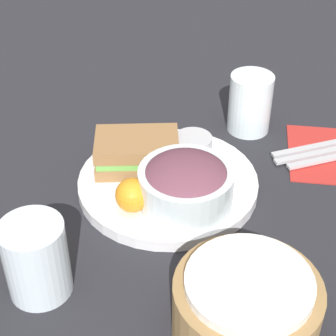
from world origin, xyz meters
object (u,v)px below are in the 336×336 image
object	(u,v)px
sandwich	(137,152)
spoon	(332,158)
plate	(168,183)
drink_glass	(36,259)
dressing_cup	(193,148)
knife	(326,152)
fork	(321,146)
water_glass	(250,103)
bread_basket	(246,306)
salad_bowl	(186,182)

from	to	relation	value
sandwich	spoon	xyz separation A→B (m)	(-0.31, -0.08, -0.04)
plate	drink_glass	bearing A→B (deg)	58.91
plate	spoon	xyz separation A→B (m)	(-0.26, -0.10, -0.00)
dressing_cup	knife	bearing A→B (deg)	-163.70
plate	fork	size ratio (longest dim) A/B	1.52
spoon	water_glass	bearing A→B (deg)	124.31
knife	fork	bearing A→B (deg)	90.00
sandwich	bread_basket	distance (m)	0.32
bread_basket	sandwich	bearing A→B (deg)	-57.76
drink_glass	knife	size ratio (longest dim) A/B	0.55
salad_bowl	plate	bearing A→B (deg)	-56.62
bread_basket	salad_bowl	bearing A→B (deg)	-65.78
knife	spoon	xyz separation A→B (m)	(-0.01, 0.02, 0.00)
sandwich	dressing_cup	bearing A→B (deg)	-160.02
sandwich	knife	world-z (taller)	sandwich
fork	bread_basket	bearing A→B (deg)	-133.13
plate	sandwich	world-z (taller)	sandwich
drink_glass	water_glass	world-z (taller)	same
fork	salad_bowl	bearing A→B (deg)	-164.35
salad_bowl	water_glass	size ratio (longest dim) A/B	1.31
drink_glass	dressing_cup	bearing A→B (deg)	-120.68
drink_glass	fork	bearing A→B (deg)	-136.38
drink_glass	sandwich	bearing A→B (deg)	-107.99
sandwich	knife	size ratio (longest dim) A/B	0.74
fork	knife	distance (m)	0.02
sandwich	salad_bowl	bearing A→B (deg)	137.99
bread_basket	knife	bearing A→B (deg)	-109.02
dressing_cup	water_glass	bearing A→B (deg)	-124.31
plate	dressing_cup	distance (m)	0.07
drink_glass	salad_bowl	bearing A→B (deg)	-133.93
salad_bowl	bread_basket	bearing A→B (deg)	114.22
salad_bowl	knife	world-z (taller)	salad_bowl
salad_bowl	drink_glass	xyz separation A→B (m)	(0.16, 0.17, -0.00)
salad_bowl	bread_basket	size ratio (longest dim) A/B	0.81
sandwich	water_glass	size ratio (longest dim) A/B	1.35
salad_bowl	water_glass	world-z (taller)	water_glass
sandwich	fork	size ratio (longest dim) A/B	0.78
plate	dressing_cup	bearing A→B (deg)	-119.09
bread_basket	water_glass	xyz separation A→B (m)	(0.00, -0.43, 0.01)
salad_bowl	fork	world-z (taller)	salad_bowl
dressing_cup	sandwich	bearing A→B (deg)	19.98
dressing_cup	bread_basket	xyz separation A→B (m)	(-0.09, 0.31, 0.00)
salad_bowl	fork	distance (m)	0.28
plate	sandwich	bearing A→B (deg)	-27.54
bread_basket	fork	world-z (taller)	bread_basket
fork	water_glass	bearing A→B (deg)	133.20
water_glass	dressing_cup	bearing A→B (deg)	55.69
bread_basket	knife	size ratio (longest dim) A/B	0.88
drink_glass	fork	xyz separation A→B (m)	(-0.37, -0.35, -0.05)
fork	spoon	world-z (taller)	same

